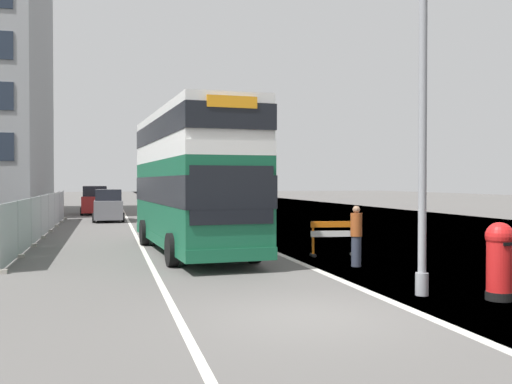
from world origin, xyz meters
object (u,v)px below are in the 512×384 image
Objects in this scene: lamppost_foreground at (423,90)px; pedestrian_at_kerb at (356,236)px; double_decker_bus at (191,178)px; roadworks_barrier at (333,234)px; car_oncoming_near at (108,206)px; car_receding_mid at (95,201)px; red_pillar_postbox at (500,257)px.

pedestrian_at_kerb is (0.40, 4.44, -3.62)m from lamppost_foreground.
double_decker_bus reaches higher than roadworks_barrier.
car_oncoming_near is 8.46m from car_receding_mid.
lamppost_foreground is 27.91m from car_oncoming_near.
lamppost_foreground is 5.74m from pedestrian_at_kerb.
lamppost_foreground is 36.26m from car_receding_mid.
car_oncoming_near is at bearing 107.57° from pedestrian_at_kerb.
car_oncoming_near is at bearing -83.27° from car_receding_mid.
pedestrian_at_kerb is (7.10, -22.41, -0.05)m from car_oncoming_near.
double_decker_bus is at bearing -81.67° from car_receding_mid.
roadworks_barrier is at bearing 84.03° from pedestrian_at_kerb.
pedestrian_at_kerb is at bearing -72.43° from car_oncoming_near.
lamppost_foreground is 6.06× the size of roadworks_barrier.
double_decker_bus reaches higher than car_oncoming_near.
red_pillar_postbox reaches higher than roadworks_barrier.
car_oncoming_near is at bearing 110.25° from roadworks_barrier.
lamppost_foreground reaches higher than red_pillar_postbox.
double_decker_bus is 6.85× the size of roadworks_barrier.
double_decker_bus is 18.10m from car_oncoming_near.
red_pillar_postbox is at bearing -75.99° from car_receding_mid.
red_pillar_postbox is at bearing -85.09° from roadworks_barrier.
car_oncoming_near is 23.51m from pedestrian_at_kerb.
car_receding_mid is at bearing 104.01° from red_pillar_postbox.
lamppost_foreground is at bearing -76.00° from car_oncoming_near.
car_oncoming_near is 1.03× the size of car_receding_mid.
pedestrian_at_kerb is at bearing 84.84° from lamppost_foreground.
car_oncoming_near reaches higher than roadworks_barrier.
red_pillar_postbox is 37.23m from car_receding_mid.
red_pillar_postbox is (5.18, -9.92, -1.72)m from double_decker_bus.
lamppost_foreground is 5.31× the size of pedestrian_at_kerb.
roadworks_barrier is 21.25m from car_oncoming_near.
lamppost_foreground reaches higher than double_decker_bus.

